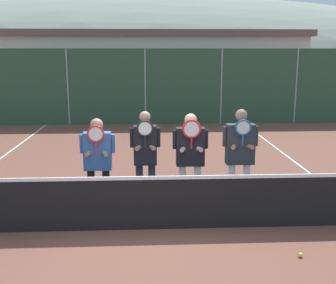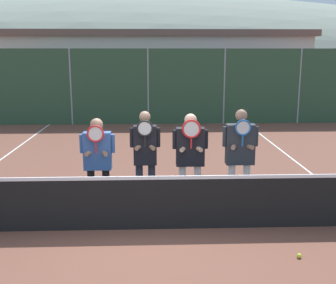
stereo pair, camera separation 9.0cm
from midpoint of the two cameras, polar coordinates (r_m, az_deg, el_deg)
ground_plane at (r=7.07m, az=-2.88°, el=-11.70°), size 120.00×120.00×0.00m
hill_distant at (r=68.66m, az=-2.32°, el=9.84°), size 111.24×61.80×21.63m
clubhouse_building at (r=26.10m, az=-1.86°, el=10.40°), size 18.35×5.50×4.02m
fence_back at (r=16.73m, az=-2.56°, el=7.47°), size 18.21×0.06×2.96m
tennis_net at (r=6.89m, az=-2.92°, el=-8.14°), size 10.60×0.09×1.01m
court_line_right_sideline at (r=10.61m, az=19.18°, el=-4.12°), size 0.05×16.00×0.01m
player_leftmost at (r=7.45m, az=-9.16°, el=-2.10°), size 0.61×0.34×1.74m
player_center_left at (r=7.51m, az=-2.76°, el=-1.63°), size 0.54×0.34×1.84m
player_center_right at (r=7.51m, az=3.37°, el=-1.54°), size 0.63×0.34×1.79m
player_rightmost at (r=7.56m, az=10.06°, el=-1.38°), size 0.63×0.34×1.88m
car_far_left at (r=20.87m, az=-15.39°, el=6.32°), size 4.13×1.98×1.69m
car_left_of_center at (r=19.87m, az=-1.82°, el=6.44°), size 4.23×1.93×1.67m
car_center at (r=20.60m, az=12.35°, el=6.43°), size 4.43×2.04×1.71m
tennis_ball_on_court at (r=6.45m, az=17.75°, el=-14.46°), size 0.07×0.07×0.07m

